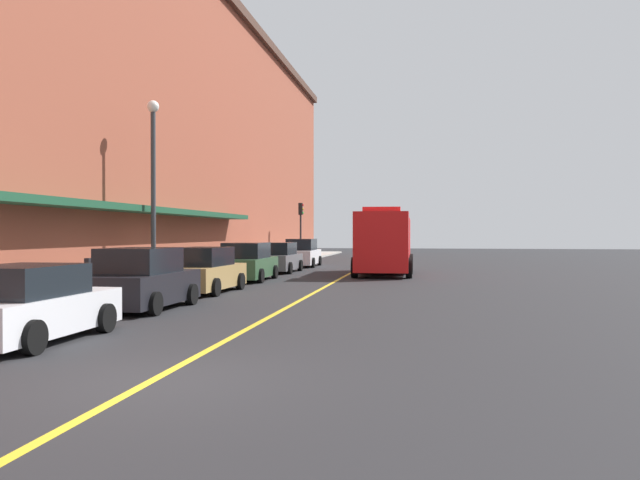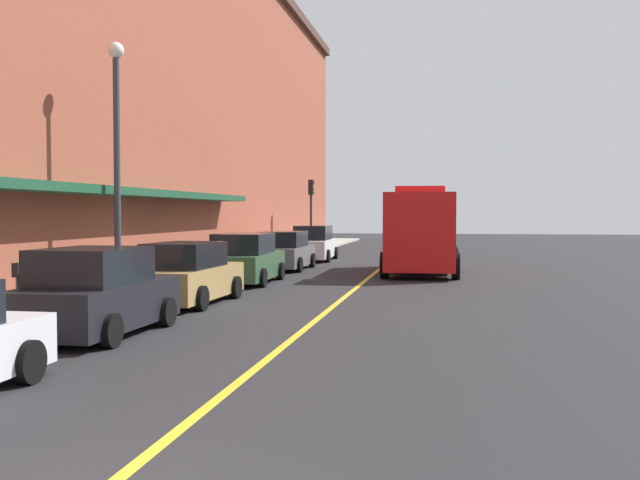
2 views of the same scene
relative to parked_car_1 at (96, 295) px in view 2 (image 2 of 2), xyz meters
name	(u,v)px [view 2 (image 2 of 2)]	position (x,y,z in m)	size (l,w,h in m)	color
ground_plane	(376,272)	(3.98, 16.82, -0.82)	(112.00, 112.00, 0.00)	#232326
sidewalk_left	(233,268)	(-2.22, 16.82, -0.75)	(2.40, 70.00, 0.15)	#9E9B93
lane_center_stripe	(376,272)	(3.98, 16.82, -0.82)	(0.16, 70.00, 0.01)	gold
brick_building_left	(86,81)	(-8.40, 15.82, 7.30)	(11.13, 64.00, 16.22)	brown
parked_car_1	(96,295)	(0.00, 0.00, 0.00)	(2.15, 4.21, 1.76)	black
parked_car_2	(187,275)	(0.00, 5.21, -0.04)	(2.08, 4.48, 1.66)	#A5844C
parked_car_3	(245,260)	(-0.06, 11.09, -0.01)	(2.17, 4.57, 1.74)	#2D5133
parked_car_4	(284,252)	(-0.04, 17.23, -0.04)	(2.09, 4.53, 1.66)	#595B60
parked_car_5	(314,244)	(0.10, 23.44, 0.02)	(2.12, 4.78, 1.80)	silver
fire_truck	(422,233)	(5.87, 16.47, 0.82)	(2.99, 7.65, 3.44)	red
parking_meter_0	(186,256)	(-1.37, 8.83, 0.24)	(0.14, 0.18, 1.33)	#4C4C51
parking_meter_1	(18,284)	(-1.37, -0.54, 0.24)	(0.14, 0.18, 1.33)	#4C4C51
parking_meter_2	(119,267)	(-1.37, 3.95, 0.24)	(0.14, 0.18, 1.33)	#4C4C51
street_lamp_left	(117,142)	(-1.97, 5.16, 3.58)	(0.44, 0.44, 6.94)	#33383D
traffic_light_near	(311,201)	(-1.31, 30.14, 2.33)	(0.38, 0.36, 4.30)	#232326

